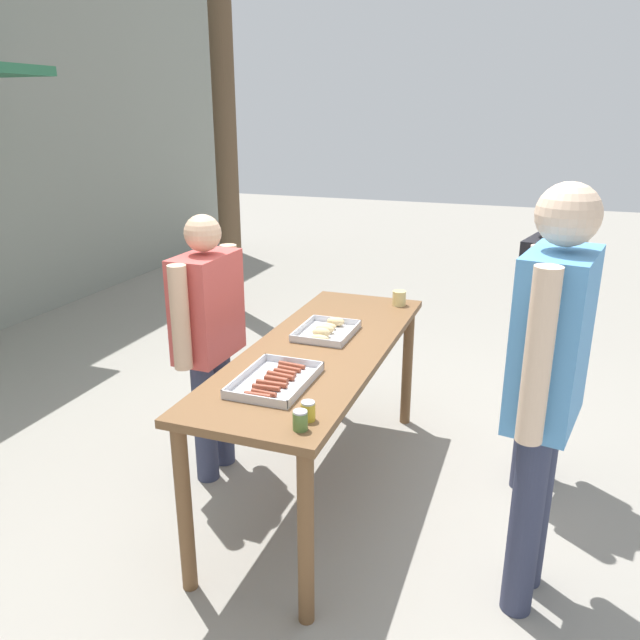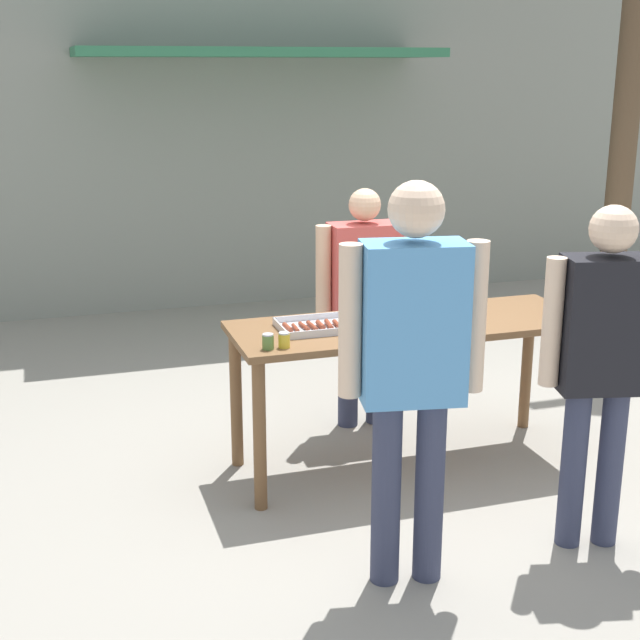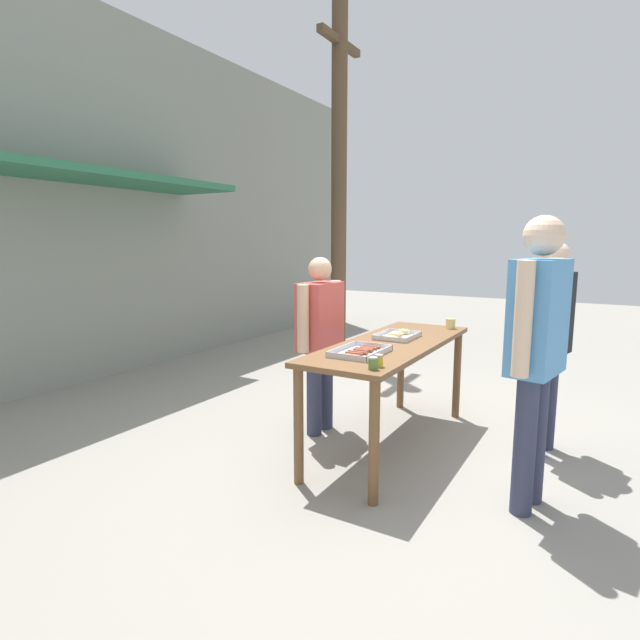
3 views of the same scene
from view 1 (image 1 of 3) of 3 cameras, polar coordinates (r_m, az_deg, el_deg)
The scene contains 11 objects.
ground_plane at distance 3.77m, azimuth 0.00°, elevation -15.01°, with size 24.00×24.00×0.00m, color gray.
serving_table at distance 3.41m, azimuth 0.00°, elevation -4.27°, with size 2.05×0.71×0.88m.
food_tray_sausages at distance 2.92m, azimuth -4.11°, elevation -5.61°, with size 0.46×0.32×0.04m.
food_tray_buns at distance 3.54m, azimuth 0.60°, elevation -0.99°, with size 0.38×0.30×0.06m.
condiment_jar_mustard at distance 2.51m, azimuth -1.82°, elevation -9.16°, with size 0.06×0.06×0.08m.
condiment_jar_ketchup at distance 2.58m, azimuth -1.10°, elevation -8.31°, with size 0.06×0.06×0.08m.
beer_cup at distance 4.09m, azimuth 7.25°, elevation 2.00°, with size 0.09×0.09×0.09m.
person_server_behind_table at distance 3.59m, azimuth -10.17°, elevation -0.70°, with size 0.63×0.25×1.56m.
person_customer_holding_hotdog at distance 2.66m, azimuth 20.16°, elevation -4.35°, with size 0.64×0.32×1.85m.
person_customer_with_cup at distance 3.62m, azimuth 19.78°, elevation 0.17°, with size 0.58×0.31×1.70m.
utility_pole at distance 6.56m, azimuth -8.98°, elevation 22.94°, with size 1.10×0.23×5.05m.
Camera 1 is at (-2.95, -1.07, 2.09)m, focal length 35.00 mm.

